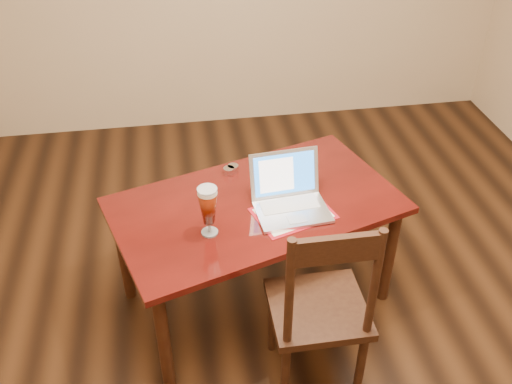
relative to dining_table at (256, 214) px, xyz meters
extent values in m
plane|color=black|center=(0.14, -0.35, -0.61)|extent=(5.00, 5.00, 0.00)
cube|color=#470C09|center=(0.00, 0.01, 0.05)|extent=(1.64, 1.22, 0.04)
cylinder|color=black|center=(-0.52, -0.51, -0.29)|extent=(0.06, 0.06, 0.65)
cylinder|color=black|center=(0.73, -0.12, -0.29)|extent=(0.06, 0.06, 0.65)
cylinder|color=black|center=(-0.73, 0.13, -0.29)|extent=(0.06, 0.06, 0.65)
cylinder|color=black|center=(0.52, 0.53, -0.29)|extent=(0.06, 0.06, 0.65)
cube|color=maroon|center=(0.17, -0.11, 0.07)|extent=(0.45, 0.38, 0.00)
cube|color=white|center=(0.17, -0.11, 0.07)|extent=(0.40, 0.33, 0.00)
cube|color=silver|center=(0.17, -0.11, 0.08)|extent=(0.38, 0.28, 0.02)
cube|color=silver|center=(0.16, -0.06, 0.09)|extent=(0.30, 0.14, 0.00)
cube|color=silver|center=(0.17, -0.18, 0.09)|extent=(0.10, 0.07, 0.00)
cube|color=silver|center=(0.15, 0.04, 0.21)|extent=(0.36, 0.10, 0.24)
cube|color=blue|center=(0.15, 0.04, 0.21)|extent=(0.32, 0.08, 0.20)
cube|color=white|center=(0.11, 0.03, 0.21)|extent=(0.18, 0.06, 0.17)
cylinder|color=silver|center=(-0.26, -0.19, 0.07)|extent=(0.08, 0.08, 0.01)
cylinder|color=silver|center=(-0.26, -0.19, 0.11)|extent=(0.01, 0.01, 0.06)
cylinder|color=silver|center=(-0.26, -0.19, 0.32)|extent=(0.09, 0.09, 0.02)
cylinder|color=silver|center=(-0.26, -0.19, 0.33)|extent=(0.09, 0.09, 0.01)
cylinder|color=silver|center=(-0.11, 0.29, 0.09)|extent=(0.06, 0.06, 0.04)
cylinder|color=silver|center=(-0.08, 0.31, 0.09)|extent=(0.06, 0.06, 0.04)
cube|color=black|center=(0.20, -0.55, -0.16)|extent=(0.45, 0.43, 0.04)
cylinder|color=black|center=(0.02, -0.72, -0.40)|extent=(0.04, 0.04, 0.44)
cylinder|color=black|center=(0.38, -0.72, -0.40)|extent=(0.04, 0.04, 0.44)
cylinder|color=black|center=(0.02, -0.38, -0.40)|extent=(0.04, 0.04, 0.44)
cylinder|color=black|center=(0.38, -0.38, -0.40)|extent=(0.04, 0.04, 0.44)
cylinder|color=black|center=(0.02, -0.72, 0.15)|extent=(0.04, 0.04, 0.57)
cylinder|color=black|center=(0.38, -0.72, 0.15)|extent=(0.04, 0.04, 0.57)
cube|color=black|center=(0.20, -0.72, 0.36)|extent=(0.36, 0.03, 0.13)
camera|label=1|loc=(-0.37, -2.30, 1.85)|focal=40.00mm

